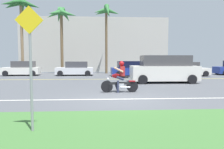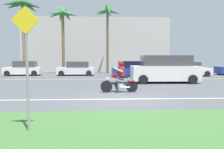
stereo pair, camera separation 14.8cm
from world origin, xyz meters
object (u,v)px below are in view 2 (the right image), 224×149
object	(u,v)px
street_sign	(27,58)
suv_nearby	(165,69)
palm_tree_1	(63,18)
palm_tree_2	(107,16)
parked_car_1	(77,69)
parked_car_2	(134,69)
parked_car_3	(188,69)
motorcyclist	(120,79)
palm_tree_0	(23,7)
parked_car_0	(24,69)

from	to	relation	value
street_sign	suv_nearby	bearing A→B (deg)	58.30
palm_tree_1	street_sign	bearing A→B (deg)	-81.82
palm_tree_2	street_sign	xyz separation A→B (m)	(-2.31, -20.14, -5.02)
street_sign	parked_car_1	bearing A→B (deg)	93.40
suv_nearby	parked_car_2	xyz separation A→B (m)	(-1.43, 5.80, -0.25)
suv_nearby	parked_car_1	size ratio (longest dim) A/B	1.28
parked_car_1	parked_car_3	distance (m)	11.49
parked_car_1	palm_tree_1	xyz separation A→B (m)	(-1.82, 2.56, 5.81)
palm_tree_1	parked_car_3	bearing A→B (deg)	-16.71
parked_car_2	parked_car_3	world-z (taller)	parked_car_2
motorcyclist	palm_tree_0	bearing A→B (deg)	125.96
motorcyclist	palm_tree_0	size ratio (longest dim) A/B	0.22
parked_car_0	parked_car_2	distance (m)	11.53
palm_tree_2	palm_tree_0	bearing A→B (deg)	-175.37
parked_car_3	street_sign	distance (m)	18.95
parked_car_2	street_sign	bearing A→B (deg)	-106.91
parked_car_1	parked_car_0	bearing A→B (deg)	177.64
street_sign	parked_car_0	bearing A→B (deg)	110.67
suv_nearby	parked_car_0	bearing A→B (deg)	150.47
parked_car_2	palm_tree_0	bearing A→B (deg)	164.27
motorcyclist	palm_tree_0	xyz separation A→B (m)	(-9.82, 13.54, 6.86)
parked_car_0	parked_car_1	xyz separation A→B (m)	(5.56, -0.23, -0.02)
parked_car_1	parked_car_2	xyz separation A→B (m)	(5.88, -1.26, 0.03)
suv_nearby	parked_car_1	world-z (taller)	suv_nearby
parked_car_2	motorcyclist	bearing A→B (deg)	-102.55
suv_nearby	palm_tree_0	xyz separation A→B (m)	(-13.50, 9.20, 6.59)
parked_car_2	palm_tree_0	distance (m)	14.29
parked_car_3	street_sign	bearing A→B (deg)	-123.28
palm_tree_1	palm_tree_0	bearing A→B (deg)	-174.53
palm_tree_2	street_sign	size ratio (longest dim) A/B	2.80
motorcyclist	parked_car_1	xyz separation A→B (m)	(-3.62, 11.39, 0.00)
parked_car_2	palm_tree_1	xyz separation A→B (m)	(-7.70, 3.82, 5.78)
parked_car_0	parked_car_3	size ratio (longest dim) A/B	0.89
motorcyclist	parked_car_3	distance (m)	12.66
parked_car_0	palm_tree_2	bearing A→B (deg)	16.80
palm_tree_0	palm_tree_2	bearing A→B (deg)	4.63
parked_car_3	street_sign	xyz separation A→B (m)	(-10.38, -15.81, 1.08)
palm_tree_2	street_sign	distance (m)	20.88
parked_car_0	parked_car_3	bearing A→B (deg)	-5.51
parked_car_1	motorcyclist	bearing A→B (deg)	-72.37
parked_car_0	parked_car_1	size ratio (longest dim) A/B	0.97
motorcyclist	palm_tree_2	world-z (taller)	palm_tree_2
palm_tree_0	street_sign	bearing A→B (deg)	-69.55
palm_tree_2	motorcyclist	bearing A→B (deg)	-88.86
parked_car_0	street_sign	world-z (taller)	street_sign
suv_nearby	palm_tree_2	bearing A→B (deg)	111.69
palm_tree_0	palm_tree_1	distance (m)	4.52
parked_car_3	palm_tree_0	world-z (taller)	palm_tree_0
suv_nearby	street_sign	bearing A→B (deg)	-121.70
parked_car_0	palm_tree_1	distance (m)	7.28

